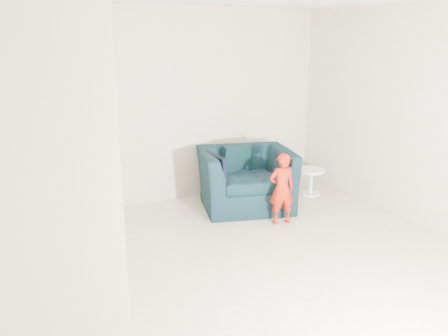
{
  "coord_description": "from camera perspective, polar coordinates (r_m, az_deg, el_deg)",
  "views": [
    {
      "loc": [
        -2.29,
        -3.4,
        2.31
      ],
      "look_at": [
        0.15,
        1.2,
        0.85
      ],
      "focal_mm": 38.0,
      "sensor_mm": 36.0,
      "label": 1
    }
  ],
  "objects": [
    {
      "name": "side_table",
      "position": [
        7.18,
        10.42,
        -1.14
      ],
      "size": [
        0.4,
        0.4,
        0.4
      ],
      "color": "white",
      "rests_on": "floor"
    },
    {
      "name": "staircase",
      "position": [
        4.19,
        -22.44,
        -4.54
      ],
      "size": [
        1.02,
        3.03,
        3.62
      ],
      "color": "#ADA089",
      "rests_on": "floor"
    },
    {
      "name": "cushion",
      "position": [
        6.68,
        1.46,
        1.19
      ],
      "size": [
        0.41,
        0.2,
        0.41
      ],
      "primitive_type": "cube",
      "rotation": [
        0.21,
        0.0,
        0.0
      ],
      "color": "black",
      "rests_on": "armchair"
    },
    {
      "name": "floor",
      "position": [
        4.71,
        5.38,
        -13.81
      ],
      "size": [
        5.5,
        5.5,
        0.0
      ],
      "primitive_type": "plane",
      "color": "tan",
      "rests_on": "ground"
    },
    {
      "name": "toddler",
      "position": [
        5.98,
        6.96,
        -2.51
      ],
      "size": [
        0.38,
        0.29,
        0.92
      ],
      "primitive_type": "imported",
      "rotation": [
        0.0,
        0.0,
        2.91
      ],
      "color": "#8B040A",
      "rests_on": "floor"
    },
    {
      "name": "throw",
      "position": [
        6.26,
        -1.05,
        -1.09
      ],
      "size": [
        0.05,
        0.54,
        0.6
      ],
      "primitive_type": "cube",
      "color": "black",
      "rests_on": "armchair"
    },
    {
      "name": "back_wall",
      "position": [
        6.64,
        -7.49,
        7.2
      ],
      "size": [
        5.0,
        0.0,
        5.0
      ],
      "primitive_type": "plane",
      "rotation": [
        1.57,
        0.0,
        0.0
      ],
      "color": "#B1A690",
      "rests_on": "floor"
    },
    {
      "name": "armchair",
      "position": [
        6.55,
        2.63,
        -1.29
      ],
      "size": [
        1.5,
        1.39,
        0.81
      ],
      "primitive_type": "imported",
      "rotation": [
        0.0,
        0.0,
        -0.29
      ],
      "color": "black",
      "rests_on": "floor"
    },
    {
      "name": "phone",
      "position": [
        5.9,
        8.08,
        0.63
      ],
      "size": [
        0.03,
        0.05,
        0.1
      ],
      "primitive_type": "cube",
      "rotation": [
        0.0,
        0.0,
        -0.13
      ],
      "color": "black",
      "rests_on": "toddler"
    }
  ]
}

